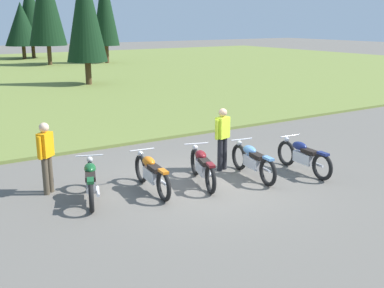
# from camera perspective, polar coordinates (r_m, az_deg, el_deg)

# --- Properties ---
(ground_plane) EXTENTS (140.00, 140.00, 0.00)m
(ground_plane) POSITION_cam_1_polar(r_m,az_deg,el_deg) (11.56, 1.61, -4.96)
(ground_plane) COLOR #605B54
(motorcycle_british_green) EXTENTS (0.92, 2.00, 0.88)m
(motorcycle_british_green) POSITION_cam_1_polar(r_m,az_deg,el_deg) (10.74, -12.09, -4.38)
(motorcycle_british_green) COLOR black
(motorcycle_british_green) RESTS_ON ground
(motorcycle_orange) EXTENTS (0.62, 2.10, 0.88)m
(motorcycle_orange) POSITION_cam_1_polar(r_m,az_deg,el_deg) (11.06, -4.89, -3.52)
(motorcycle_orange) COLOR black
(motorcycle_orange) RESTS_ON ground
(motorcycle_maroon) EXTENTS (0.87, 2.02, 0.88)m
(motorcycle_maroon) POSITION_cam_1_polar(r_m,az_deg,el_deg) (11.53, 1.26, -2.71)
(motorcycle_maroon) COLOR black
(motorcycle_maroon) RESTS_ON ground
(motorcycle_sky_blue) EXTENTS (0.62, 2.09, 0.88)m
(motorcycle_sky_blue) POSITION_cam_1_polar(r_m,az_deg,el_deg) (12.08, 7.32, -2.01)
(motorcycle_sky_blue) COLOR black
(motorcycle_sky_blue) RESTS_ON ground
(motorcycle_navy) EXTENTS (0.62, 2.10, 0.88)m
(motorcycle_navy) POSITION_cam_1_polar(r_m,az_deg,el_deg) (12.71, 13.25, -1.45)
(motorcycle_navy) COLOR black
(motorcycle_navy) RESTS_ON ground
(rider_with_back_turned) EXTENTS (0.54, 0.30, 1.67)m
(rider_with_back_turned) POSITION_cam_1_polar(r_m,az_deg,el_deg) (12.47, 3.69, 1.04)
(rider_with_back_turned) COLOR black
(rider_with_back_turned) RESTS_ON ground
(rider_checking_bike) EXTENTS (0.43, 0.40, 1.67)m
(rider_checking_bike) POSITION_cam_1_polar(r_m,az_deg,el_deg) (11.24, -17.17, -1.12)
(rider_checking_bike) COLOR #4C4233
(rider_checking_bike) RESTS_ON ground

